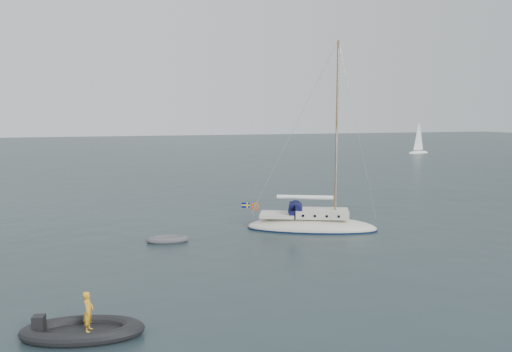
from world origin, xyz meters
name	(u,v)px	position (x,y,z in m)	size (l,w,h in m)	color
ground	(292,233)	(0.00, 0.00, 0.00)	(300.00, 300.00, 0.00)	black
sailboat	(312,215)	(1.57, 0.39, 0.97)	(9.02, 2.70, 12.84)	silver
dinghy	(167,239)	(-8.01, 0.05, 0.16)	(2.53, 1.14, 0.36)	#545358
rib	(82,330)	(-12.51, -12.02, 0.26)	(4.25, 1.93, 1.63)	black
distant_yacht_b	(419,138)	(47.87, 54.09, 3.04)	(5.37, 2.86, 7.12)	white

